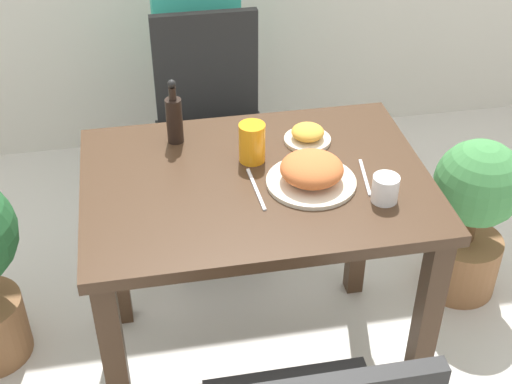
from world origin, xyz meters
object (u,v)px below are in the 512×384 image
side_plate (308,135)px  drink_cup (385,189)px  person_figure (198,67)px  juice_glass (252,143)px  food_plate (312,172)px  sauce_bottle (174,118)px  chair_far (211,122)px  potted_plant_right (472,213)px

side_plate → drink_cup: bearing=-68.2°
side_plate → person_figure: 1.01m
juice_glass → person_figure: (-0.05, 1.03, -0.25)m
person_figure → food_plate: bearing=-81.1°
food_plate → juice_glass: juice_glass is taller
sauce_bottle → chair_far: bearing=72.1°
person_figure → juice_glass: bearing=-87.4°
drink_cup → potted_plant_right: size_ratio=0.12×
sauce_bottle → person_figure: bearing=79.7°
side_plate → drink_cup: (0.13, -0.32, 0.01)m
chair_far → person_figure: bearing=91.2°
potted_plant_right → chair_far: bearing=149.4°
juice_glass → person_figure: size_ratio=0.10×
drink_cup → potted_plant_right: 0.81m
person_figure → drink_cup: bearing=-74.5°
chair_far → juice_glass: 0.73m
person_figure → potted_plant_right: bearing=-45.1°
food_plate → juice_glass: (-0.14, 0.15, 0.02)m
chair_far → sauce_bottle: (-0.17, -0.52, 0.33)m
food_plate → side_plate: food_plate is taller
food_plate → sauce_bottle: 0.45m
food_plate → sauce_bottle: sauce_bottle is taller
side_plate → drink_cup: drink_cup is taller
food_plate → drink_cup: (0.17, -0.11, -0.00)m
food_plate → chair_far: bearing=102.3°
food_plate → person_figure: size_ratio=0.21×
potted_plant_right → side_plate: bearing=-172.6°
potted_plant_right → person_figure: size_ratio=0.54×
side_plate → juice_glass: (-0.18, -0.07, 0.04)m
potted_plant_right → juice_glass: bearing=-169.6°
chair_far → juice_glass: (0.04, -0.66, 0.31)m
chair_far → food_plate: size_ratio=3.70×
juice_glass → potted_plant_right: (0.83, 0.15, -0.49)m
juice_glass → sauce_bottle: 0.25m
drink_cup → side_plate: bearing=111.8°
food_plate → side_plate: size_ratio=1.77×
food_plate → side_plate: bearing=78.8°
drink_cup → sauce_bottle: (-0.52, 0.40, 0.04)m
potted_plant_right → person_figure: person_figure is taller
side_plate → sauce_bottle: sauce_bottle is taller
side_plate → drink_cup: size_ratio=1.88×
chair_far → drink_cup: (0.35, -0.92, 0.29)m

